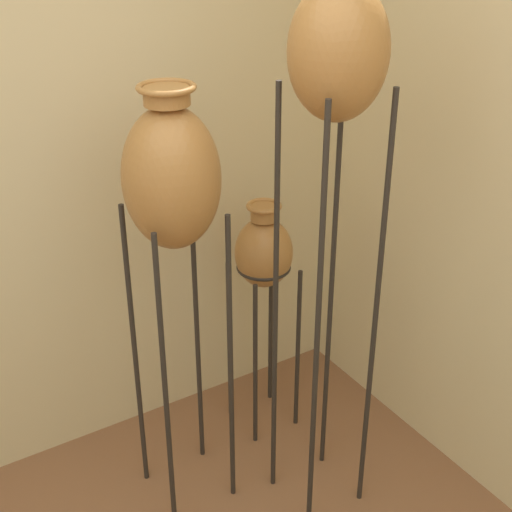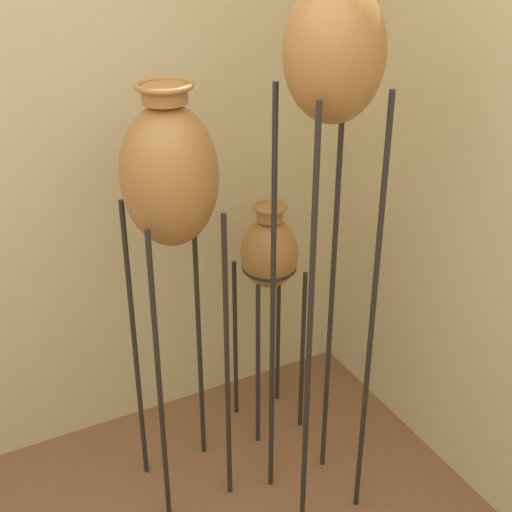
% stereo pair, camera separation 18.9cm
% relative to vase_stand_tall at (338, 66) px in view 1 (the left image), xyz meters
% --- Properties ---
extents(vase_stand_tall, '(0.32, 0.32, 2.11)m').
position_rel_vase_stand_tall_xyz_m(vase_stand_tall, '(0.00, 0.00, 0.00)').
color(vase_stand_tall, '#28231E').
rests_on(vase_stand_tall, ground_plane).
extents(vase_stand_medium, '(0.34, 0.34, 1.70)m').
position_rel_vase_stand_tall_xyz_m(vase_stand_medium, '(-0.44, 0.31, -0.40)').
color(vase_stand_medium, '#28231E').
rests_on(vase_stand_medium, ground_plane).
extents(vase_stand_short, '(0.25, 0.25, 1.11)m').
position_rel_vase_stand_tall_xyz_m(vase_stand_short, '(0.06, 0.51, -0.90)').
color(vase_stand_short, '#28231E').
rests_on(vase_stand_short, ground_plane).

